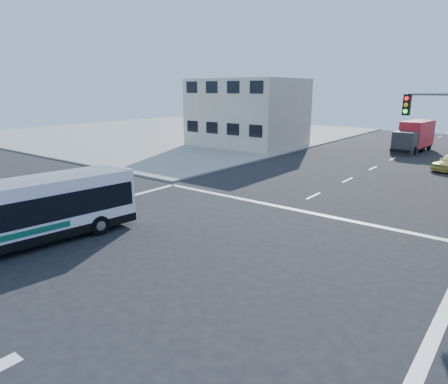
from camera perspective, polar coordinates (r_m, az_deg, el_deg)
The scene contains 5 objects.
ground at distance 16.68m, azimuth -7.26°, elevation -9.83°, with size 120.00×120.00×0.00m, color black.
sidewalk_nw at distance 65.06m, azimuth -7.40°, elevation 8.46°, with size 50.00×50.00×0.15m, color gray.
building_west at distance 49.35m, azimuth 3.37°, elevation 11.23°, with size 12.06×10.06×8.00m.
transit_bus at distance 19.60m, azimuth -28.30°, elevation -2.78°, with size 3.73×11.27×3.28m.
box_truck at distance 49.41m, azimuth 25.47°, elevation 7.10°, with size 2.82×7.64×3.37m.
Camera 1 is at (10.87, -10.63, 6.86)m, focal length 32.00 mm.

